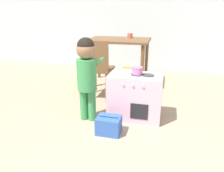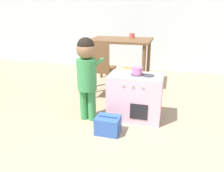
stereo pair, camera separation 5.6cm
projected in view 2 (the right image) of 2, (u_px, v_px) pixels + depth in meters
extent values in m
cube|color=silver|center=(157.00, 6.00, 4.37)|extent=(10.00, 0.06, 2.60)
cube|color=#EAB2C6|center=(135.00, 98.00, 2.52)|extent=(0.60, 0.35, 0.51)
cube|color=#B7BABC|center=(136.00, 76.00, 2.44)|extent=(0.60, 0.35, 0.02)
cylinder|color=#38383D|center=(137.00, 75.00, 2.43)|extent=(0.14, 0.14, 0.01)
cylinder|color=#38383D|center=(148.00, 75.00, 2.40)|extent=(0.14, 0.14, 0.01)
cube|color=black|center=(139.00, 112.00, 2.37)|extent=(0.19, 0.01, 0.18)
cylinder|color=#B2B2B7|center=(123.00, 85.00, 2.32)|extent=(0.03, 0.01, 0.03)
cylinder|color=#B2B2B7|center=(133.00, 86.00, 2.29)|extent=(0.03, 0.01, 0.03)
cylinder|color=#B2B2B7|center=(143.00, 87.00, 2.26)|extent=(0.03, 0.01, 0.03)
cylinder|color=pink|center=(137.00, 71.00, 2.41)|extent=(0.11, 0.11, 0.08)
cylinder|color=pink|center=(137.00, 68.00, 2.40)|extent=(0.12, 0.12, 0.01)
cylinder|color=orange|center=(128.00, 68.00, 2.43)|extent=(0.11, 0.02, 0.02)
cylinder|color=#3D9351|center=(84.00, 104.00, 2.52)|extent=(0.09, 0.09, 0.37)
cylinder|color=#3D9351|center=(92.00, 105.00, 2.50)|extent=(0.09, 0.09, 0.37)
cylinder|color=#3D9351|center=(87.00, 75.00, 2.40)|extent=(0.22, 0.22, 0.35)
sphere|color=#936B4C|center=(86.00, 49.00, 2.31)|extent=(0.20, 0.20, 0.20)
sphere|color=black|center=(86.00, 46.00, 2.30)|extent=(0.19, 0.19, 0.19)
cylinder|color=#3D9351|center=(83.00, 61.00, 2.51)|extent=(0.04, 0.28, 0.04)
cylinder|color=#3D9351|center=(99.00, 62.00, 2.46)|extent=(0.04, 0.28, 0.04)
cube|color=#335BB2|center=(108.00, 125.00, 2.25)|extent=(0.24, 0.19, 0.18)
cylinder|color=#335BB2|center=(108.00, 116.00, 2.22)|extent=(0.20, 0.02, 0.02)
cube|color=brown|center=(120.00, 40.00, 3.56)|extent=(1.01, 0.75, 0.03)
cylinder|color=brown|center=(89.00, 66.00, 3.51)|extent=(0.06, 0.06, 0.74)
cylinder|color=brown|center=(143.00, 70.00, 3.28)|extent=(0.06, 0.06, 0.74)
cylinder|color=brown|center=(101.00, 58.00, 4.08)|extent=(0.06, 0.06, 0.74)
cylinder|color=brown|center=(148.00, 61.00, 3.86)|extent=(0.06, 0.06, 0.74)
cube|color=brown|center=(100.00, 69.00, 3.09)|extent=(0.39, 0.39, 0.03)
cube|color=brown|center=(95.00, 56.00, 2.85)|extent=(0.39, 0.02, 0.40)
cylinder|color=brown|center=(85.00, 86.00, 3.05)|extent=(0.04, 0.04, 0.42)
cylinder|color=brown|center=(108.00, 88.00, 2.97)|extent=(0.04, 0.04, 0.42)
cylinder|color=brown|center=(93.00, 80.00, 3.35)|extent=(0.04, 0.04, 0.42)
cylinder|color=brown|center=(114.00, 81.00, 3.26)|extent=(0.04, 0.04, 0.42)
cylinder|color=#D15B4C|center=(132.00, 36.00, 3.64)|extent=(0.09, 0.09, 0.08)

